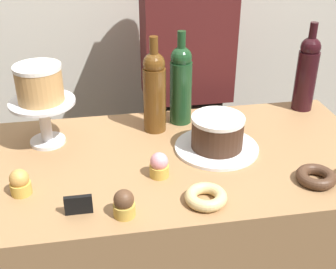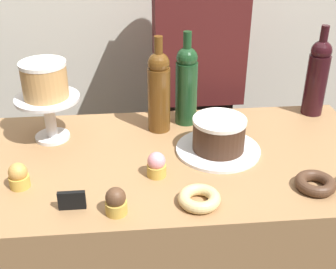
{
  "view_description": "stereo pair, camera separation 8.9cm",
  "coord_description": "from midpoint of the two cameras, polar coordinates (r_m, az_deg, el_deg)",
  "views": [
    {
      "loc": [
        -0.2,
        -1.13,
        1.61
      ],
      "look_at": [
        0.0,
        0.0,
        0.98
      ],
      "focal_mm": 46.9,
      "sensor_mm": 36.0,
      "label": 1
    },
    {
      "loc": [
        -0.11,
        -1.15,
        1.61
      ],
      "look_at": [
        0.0,
        0.0,
        0.98
      ],
      "focal_mm": 46.9,
      "sensor_mm": 36.0,
      "label": 2
    }
  ],
  "objects": [
    {
      "name": "cupcake_chocolate",
      "position": [
        1.11,
        -4.49,
        -8.74
      ],
      "size": [
        0.06,
        0.06,
        0.07
      ],
      "color": "gold",
      "rests_on": "display_counter"
    },
    {
      "name": "cake_stand_pedestal",
      "position": [
        1.45,
        -13.53,
        2.98
      ],
      "size": [
        0.2,
        0.2,
        0.15
      ],
      "color": "silver",
      "rests_on": "display_counter"
    },
    {
      "name": "chocolate_round_cake",
      "position": [
        1.37,
        8.5,
        0.07
      ],
      "size": [
        0.17,
        0.17,
        0.1
      ],
      "color": "#3D2619",
      "rests_on": "silver_serving_platter"
    },
    {
      "name": "wine_bottle_green",
      "position": [
        1.5,
        4.12,
        6.55
      ],
      "size": [
        0.08,
        0.08,
        0.33
      ],
      "color": "#193D1E",
      "rests_on": "display_counter"
    },
    {
      "name": "cupcake_strawberry",
      "position": [
        1.25,
        0.55,
        -4.02
      ],
      "size": [
        0.06,
        0.06,
        0.07
      ],
      "color": "gold",
      "rests_on": "display_counter"
    },
    {
      "name": "wine_bottle_amber",
      "position": [
        1.45,
        0.57,
        5.75
      ],
      "size": [
        0.08,
        0.08,
        0.33
      ],
      "color": "#5B3814",
      "rests_on": "display_counter"
    },
    {
      "name": "donut_glazed",
      "position": [
        1.16,
        6.31,
        -8.32
      ],
      "size": [
        0.11,
        0.11,
        0.03
      ],
      "color": "#E0C17F",
      "rests_on": "display_counter"
    },
    {
      "name": "donut_chocolate",
      "position": [
        1.29,
        20.52,
        -6.0
      ],
      "size": [
        0.11,
        0.11,
        0.03
      ],
      "color": "#472D1E",
      "rests_on": "display_counter"
    },
    {
      "name": "cupcake_caramel",
      "position": [
        1.26,
        -16.94,
        -5.23
      ],
      "size": [
        0.06,
        0.06,
        0.07
      ],
      "color": "gold",
      "rests_on": "display_counter"
    },
    {
      "name": "display_counter",
      "position": [
        1.63,
        1.63,
        -16.54
      ],
      "size": [
        1.31,
        0.65,
        0.9
      ],
      "color": "#997047",
      "rests_on": "ground_plane"
    },
    {
      "name": "white_layer_cake",
      "position": [
        1.41,
        -14.02,
        6.9
      ],
      "size": [
        0.14,
        0.14,
        0.12
      ],
      "color": "tan",
      "rests_on": "cake_stand_pedestal"
    },
    {
      "name": "wine_bottle_dark_red",
      "position": [
        1.67,
        20.29,
        7.11
      ],
      "size": [
        0.08,
        0.08,
        0.33
      ],
      "color": "black",
      "rests_on": "display_counter"
    },
    {
      "name": "price_sign_chalkboard",
      "position": [
        1.15,
        -10.21,
        -8.48
      ],
      "size": [
        0.07,
        0.01,
        0.05
      ],
      "color": "black",
      "rests_on": "display_counter"
    },
    {
      "name": "barista_figure",
      "position": [
        1.9,
        5.06,
        4.75
      ],
      "size": [
        0.36,
        0.22,
        1.6
      ],
      "color": "black",
      "rests_on": "ground_plane"
    },
    {
      "name": "silver_serving_platter",
      "position": [
        1.4,
        8.33,
        -1.97
      ],
      "size": [
        0.27,
        0.27,
        0.01
      ],
      "color": "white",
      "rests_on": "display_counter"
    }
  ]
}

